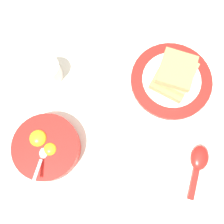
% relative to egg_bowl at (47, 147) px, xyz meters
% --- Properties ---
extents(ground_plane, '(3.00, 3.00, 0.00)m').
position_rel_egg_bowl_xyz_m(ground_plane, '(0.04, -0.18, -0.02)').
color(ground_plane, silver).
extents(egg_bowl, '(0.16, 0.16, 0.07)m').
position_rel_egg_bowl_xyz_m(egg_bowl, '(0.00, 0.00, 0.00)').
color(egg_bowl, red).
rests_on(egg_bowl, ground_plane).
extents(toast_plate, '(0.21, 0.21, 0.01)m').
position_rel_egg_bowl_xyz_m(toast_plate, '(0.16, -0.32, -0.02)').
color(toast_plate, red).
rests_on(toast_plate, ground_plane).
extents(toast_sandwich, '(0.13, 0.13, 0.06)m').
position_rel_egg_bowl_xyz_m(toast_sandwich, '(0.16, -0.32, 0.02)').
color(toast_sandwich, tan).
rests_on(toast_sandwich, toast_plate).
extents(soup_spoon, '(0.13, 0.07, 0.03)m').
position_rel_egg_bowl_xyz_m(soup_spoon, '(-0.05, -0.36, -0.01)').
color(soup_spoon, red).
rests_on(soup_spoon, ground_plane).
extents(drinking_cup, '(0.06, 0.06, 0.06)m').
position_rel_egg_bowl_xyz_m(drinking_cup, '(0.19, -0.00, 0.01)').
color(drinking_cup, silver).
rests_on(drinking_cup, ground_plane).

